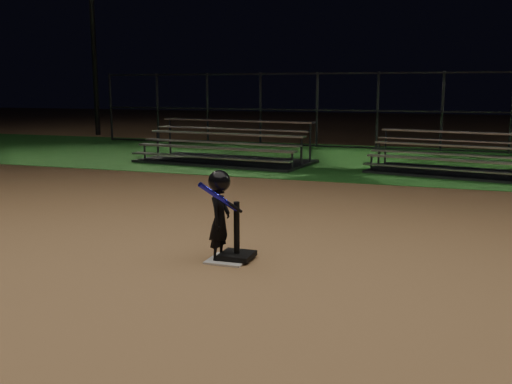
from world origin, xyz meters
name	(u,v)px	position (x,y,z in m)	size (l,w,h in m)	color
ground	(228,261)	(0.00, 0.00, 0.00)	(80.00, 80.00, 0.00)	#A87A4C
grass_strip	(362,160)	(0.00, 10.00, 0.01)	(60.00, 8.00, 0.01)	#1D551B
home_plate	(228,260)	(0.00, 0.00, 0.01)	(0.45, 0.45, 0.02)	beige
batting_tee	(237,248)	(0.08, 0.07, 0.14)	(0.38, 0.38, 0.68)	black
child_batter	(220,213)	(-0.09, -0.02, 0.57)	(0.41, 0.56, 1.07)	black
bleacher_left	(225,154)	(-3.41, 8.24, 0.23)	(4.78, 2.72, 1.12)	#B6B6BB
bleacher_right	(456,166)	(2.50, 8.06, 0.20)	(4.21, 2.61, 0.96)	#BBBBC0
backstop_fence	(377,111)	(0.00, 13.00, 1.25)	(20.08, 0.08, 2.50)	#38383D
light_pole_left	(91,14)	(-12.00, 14.94, 4.95)	(0.90, 0.53, 8.30)	#2D2D30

